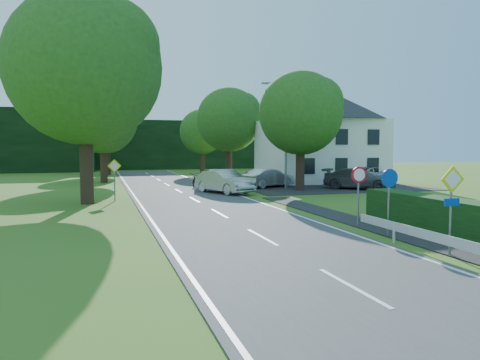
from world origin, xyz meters
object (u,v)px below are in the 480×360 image
object	(u,v)px
parked_car_red	(259,178)
parasol	(319,170)
moving_car	(224,181)
parked_car_silver_b	(370,175)
parked_car_silver_a	(269,178)
parked_car_grey	(359,179)
streetlight	(284,130)
motorcycle	(195,180)

from	to	relation	value
parked_car_red	parasol	world-z (taller)	parasol
moving_car	parasol	distance (m)	13.10
parked_car_red	parked_car_silver_b	xyz separation A→B (m)	(9.85, -0.28, 0.07)
moving_car	parked_car_silver_a	world-z (taller)	moving_car
parked_car_silver_a	parked_car_grey	bearing A→B (deg)	-144.67
parked_car_red	parked_car_silver_a	distance (m)	1.28
parked_car_silver_a	streetlight	bearing A→B (deg)	-163.88
parked_car_red	parked_car_silver_a	size ratio (longest dim) A/B	0.88
motorcycle	parked_car_grey	world-z (taller)	parked_car_grey
parked_car_red	parked_car_silver_a	xyz separation A→B (m)	(0.33, -1.24, 0.07)
parked_car_silver_a	parked_car_grey	size ratio (longest dim) A/B	0.84
motorcycle	parked_car_grey	bearing A→B (deg)	-7.05
moving_car	parked_car_silver_a	xyz separation A→B (m)	(4.50, 3.55, -0.07)
moving_car	parked_car_silver_a	size ratio (longest dim) A/B	1.10
parked_car_grey	parked_car_silver_a	bearing A→B (deg)	104.71
moving_car	parasol	bearing A→B (deg)	12.85
parked_car_silver_a	parked_car_silver_b	bearing A→B (deg)	-108.91
streetlight	motorcycle	bearing A→B (deg)	154.70
moving_car	parasol	world-z (taller)	parasol
parked_car_grey	parasol	size ratio (longest dim) A/B	2.21
moving_car	parked_car_silver_a	distance (m)	5.73
parked_car_grey	parasol	distance (m)	7.41
moving_car	parked_car_red	xyz separation A→B (m)	(4.17, 4.79, -0.14)
streetlight	moving_car	distance (m)	6.96
motorcycle	streetlight	bearing A→B (deg)	-6.96
parked_car_silver_a	parked_car_grey	distance (m)	6.79
parked_car_silver_b	moving_car	bearing A→B (deg)	77.58
parked_car_silver_a	motorcycle	bearing A→B (deg)	45.36
parked_car_silver_a	parked_car_silver_b	size ratio (longest dim) A/B	0.84
motorcycle	parked_car_silver_a	xyz separation A→B (m)	(5.40, -1.96, 0.18)
streetlight	parked_car_grey	bearing A→B (deg)	-25.50
motorcycle	parasol	xyz separation A→B (m)	(11.60, 2.04, 0.52)
parked_car_silver_b	parked_car_red	bearing A→B (deg)	58.12
motorcycle	parked_car_red	distance (m)	5.12
moving_car	parked_car_red	world-z (taller)	moving_car
parked_car_grey	parked_car_silver_b	world-z (taller)	parked_car_grey
parked_car_silver_a	parasol	bearing A→B (deg)	-81.88
parked_car_grey	parked_car_silver_b	size ratio (longest dim) A/B	1.00
motorcycle	parked_car_red	xyz separation A→B (m)	(5.07, -0.72, 0.11)
moving_car	parked_car_silver_b	size ratio (longest dim) A/B	0.92
parked_car_silver_b	motorcycle	bearing A→B (deg)	55.90
parked_car_silver_b	parasol	world-z (taller)	parasol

